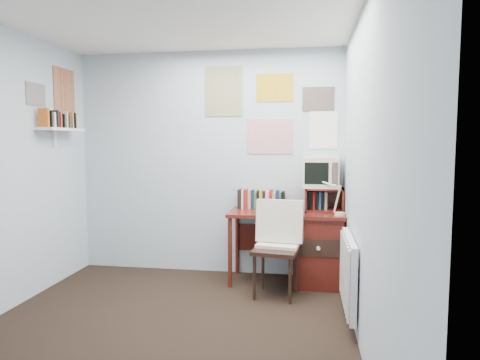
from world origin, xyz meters
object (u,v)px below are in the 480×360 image
Objects in this scene: radiator at (349,273)px; wall_shelf at (61,129)px; desk at (312,246)px; crt_tv at (321,171)px; desk_lamp at (340,196)px; desk_chair at (276,251)px; tv_riser at (324,199)px.

wall_shelf is (-2.86, 0.55, 1.20)m from radiator.
wall_shelf is (-2.57, -0.38, 1.21)m from desk.
wall_shelf is (-2.66, -0.51, 0.43)m from crt_tv.
wall_shelf is at bearing -171.24° from desk_lamp.
desk_chair is 0.84m from desk_lamp.
wall_shelf is at bearing 169.11° from radiator.
desk_lamp is 0.62× the size of wall_shelf.
desk_lamp reaches higher than radiator.
desk is 2.87m from wall_shelf.
desk_chair is at bearing -131.01° from tv_riser.
desk_lamp is 0.30m from tv_riser.
desk_lamp is at bearing 33.25° from desk_chair.
tv_riser is (0.47, 0.54, 0.43)m from desk_chair.
desk_lamp is at bearing 4.77° from wall_shelf.
desk is 1.50× the size of radiator.
desk_chair is 2.43× the size of crt_tv.
desk_lamp is at bearing -59.33° from tv_riser.
desk is 3.24× the size of crt_tv.
crt_tv is (-0.03, 0.02, 0.30)m from tv_riser.
wall_shelf is (-2.84, -0.24, 0.67)m from desk_lamp.
crt_tv is 0.60× the size of wall_shelf.
tv_riser reaches higher than radiator.
radiator is (0.02, -0.79, -0.53)m from desk_lamp.
desk_lamp is 0.40m from crt_tv.
desk is 0.63m from desk_lamp.
desk_chair is 2.25× the size of tv_riser.
tv_riser is at bearing 99.28° from radiator.
desk_chair is at bearing 141.52° from radiator.
wall_shelf reaches higher than tv_riser.
desk is 0.80m from crt_tv.
desk_chair is at bearing -151.37° from desk_lamp.
radiator is 1.29× the size of wall_shelf.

